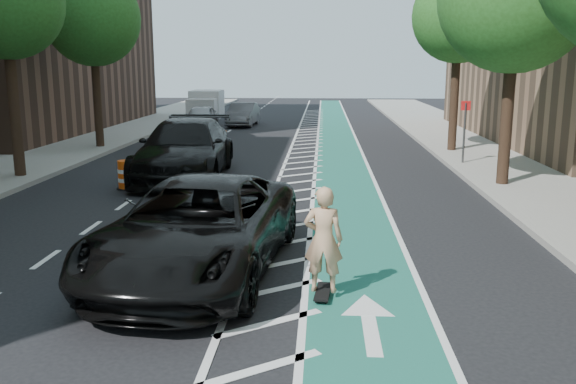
# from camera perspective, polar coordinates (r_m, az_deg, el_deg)

# --- Properties ---
(ground) EXTENTS (120.00, 120.00, 0.00)m
(ground) POSITION_cam_1_polar(r_m,az_deg,el_deg) (12.11, -7.74, -6.56)
(ground) COLOR black
(ground) RESTS_ON ground
(bike_lane) EXTENTS (2.00, 90.00, 0.01)m
(bike_lane) POSITION_cam_1_polar(r_m,az_deg,el_deg) (21.62, 5.17, 1.68)
(bike_lane) COLOR #1B5F4E
(bike_lane) RESTS_ON ground
(buffer_strip) EXTENTS (1.40, 90.00, 0.01)m
(buffer_strip) POSITION_cam_1_polar(r_m,az_deg,el_deg) (21.62, 1.20, 1.72)
(buffer_strip) COLOR silver
(buffer_strip) RESTS_ON ground
(sidewalk_right) EXTENTS (5.00, 90.00, 0.15)m
(sidewalk_right) POSITION_cam_1_polar(r_m,az_deg,el_deg) (22.78, 21.75, 1.57)
(sidewalk_right) COLOR gray
(sidewalk_right) RESTS_ON ground
(sidewalk_left) EXTENTS (5.00, 90.00, 0.15)m
(sidewalk_left) POSITION_cam_1_polar(r_m,az_deg,el_deg) (24.60, -25.36, 1.97)
(sidewalk_left) COLOR gray
(sidewalk_left) RESTS_ON ground
(curb_right) EXTENTS (0.12, 90.00, 0.16)m
(curb_right) POSITION_cam_1_polar(r_m,az_deg,el_deg) (22.12, 15.72, 1.70)
(curb_right) COLOR gray
(curb_right) RESTS_ON ground
(curb_left) EXTENTS (0.12, 90.00, 0.16)m
(curb_left) POSITION_cam_1_polar(r_m,az_deg,el_deg) (23.52, -20.11, 2.01)
(curb_left) COLOR gray
(curb_left) RESTS_ON ground
(tree_r_d) EXTENTS (4.20, 4.20, 7.90)m
(tree_r_d) POSITION_cam_1_polar(r_m,az_deg,el_deg) (27.92, 15.49, 15.47)
(tree_r_d) COLOR #382619
(tree_r_d) RESTS_ON ground
(tree_l_d) EXTENTS (4.20, 4.20, 7.90)m
(tree_l_d) POSITION_cam_1_polar(r_m,az_deg,el_deg) (29.18, -17.76, 15.17)
(tree_l_d) COLOR #382619
(tree_l_d) RESTS_ON ground
(sign_post) EXTENTS (0.35, 0.08, 2.47)m
(sign_post) POSITION_cam_1_polar(r_m,az_deg,el_deg) (24.00, 16.18, 5.51)
(sign_post) COLOR #4C4C4C
(sign_post) RESTS_ON ground
(skateboard) EXTENTS (0.31, 0.86, 0.11)m
(skateboard) POSITION_cam_1_polar(r_m,az_deg,el_deg) (10.29, 3.27, -9.30)
(skateboard) COLOR black
(skateboard) RESTS_ON ground
(skateboarder) EXTENTS (0.68, 0.48, 1.77)m
(skateboarder) POSITION_cam_1_polar(r_m,az_deg,el_deg) (10.00, 3.34, -4.45)
(skateboarder) COLOR tan
(skateboarder) RESTS_ON skateboard
(suv_near) EXTENTS (3.51, 6.51, 1.74)m
(suv_near) POSITION_cam_1_polar(r_m,az_deg,el_deg) (11.32, -8.42, -3.32)
(suv_near) COLOR black
(suv_near) RESTS_ON ground
(suv_far) EXTENTS (2.98, 6.88, 1.97)m
(suv_far) POSITION_cam_1_polar(r_m,az_deg,el_deg) (21.02, -9.60, 3.97)
(suv_far) COLOR black
(suv_far) RESTS_ON ground
(car_silver) EXTENTS (1.82, 4.28, 1.44)m
(car_silver) POSITION_cam_1_polar(r_m,az_deg,el_deg) (36.82, -8.14, 6.92)
(car_silver) COLOR #A5A6AB
(car_silver) RESTS_ON ground
(car_grey) EXTENTS (1.70, 4.45, 1.45)m
(car_grey) POSITION_cam_1_polar(r_m,az_deg,el_deg) (38.93, -4.24, 7.27)
(car_grey) COLOR #5E5E63
(car_grey) RESTS_ON ground
(box_truck) EXTENTS (2.26, 4.78, 1.97)m
(box_truck) POSITION_cam_1_polar(r_m,az_deg,el_deg) (44.80, -7.71, 8.02)
(box_truck) COLOR silver
(box_truck) RESTS_ON ground
(barrel_a) EXTENTS (0.66, 0.66, 0.90)m
(barrel_a) POSITION_cam_1_polar(r_m,az_deg,el_deg) (19.55, -14.86, 1.49)
(barrel_a) COLOR #DD4A0B
(barrel_a) RESTS_ON ground
(barrel_b) EXTENTS (0.66, 0.66, 0.90)m
(barrel_b) POSITION_cam_1_polar(r_m,az_deg,el_deg) (22.01, -7.42, 2.92)
(barrel_b) COLOR #F34C0C
(barrel_b) RESTS_ON ground
(barrel_c) EXTENTS (0.61, 0.61, 0.83)m
(barrel_c) POSITION_cam_1_polar(r_m,az_deg,el_deg) (28.34, -6.24, 4.85)
(barrel_c) COLOR orange
(barrel_c) RESTS_ON ground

